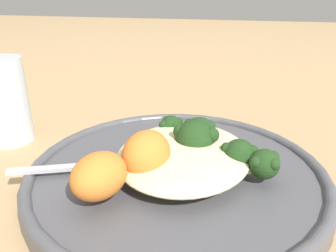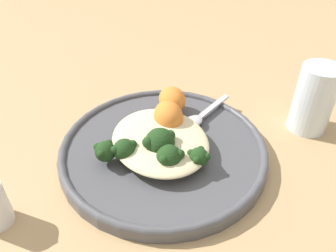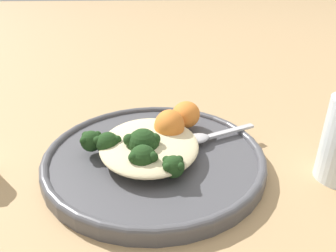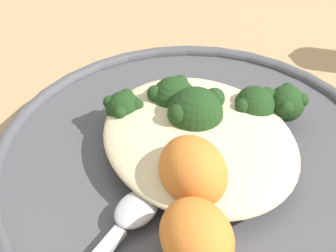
{
  "view_description": "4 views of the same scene",
  "coord_description": "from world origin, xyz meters",
  "px_view_note": "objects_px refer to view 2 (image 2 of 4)",
  "views": [
    {
      "loc": [
        -0.27,
        -0.05,
        0.18
      ],
      "look_at": [
        0.02,
        0.03,
        0.06
      ],
      "focal_mm": 35.0,
      "sensor_mm": 36.0,
      "label": 1
    },
    {
      "loc": [
        0.34,
        -0.14,
        0.33
      ],
      "look_at": [
        -0.0,
        0.03,
        0.04
      ],
      "focal_mm": 35.0,
      "sensor_mm": 36.0,
      "label": 2
    },
    {
      "loc": [
        0.39,
        0.01,
        0.25
      ],
      "look_at": [
        -0.01,
        0.03,
        0.05
      ],
      "focal_mm": 35.0,
      "sensor_mm": 36.0,
      "label": 3
    },
    {
      "loc": [
        -0.22,
        0.19,
        0.31
      ],
      "look_at": [
        0.03,
        0.03,
        0.05
      ],
      "focal_mm": 60.0,
      "sensor_mm": 36.0,
      "label": 4
    }
  ],
  "objects_px": {
    "broccoli_stalk_1": "(132,147)",
    "water_glass": "(314,99)",
    "sweet_potato_chunk_1": "(168,116)",
    "broccoli_stalk_0": "(122,145)",
    "quinoa_mound": "(160,140)",
    "spoon": "(199,117)",
    "sweet_potato_chunk_0": "(172,100)",
    "broccoli_stalk_4": "(188,149)",
    "broccoli_stalk_3": "(168,152)",
    "broccoli_stalk_2": "(160,141)",
    "plate": "(163,148)"
  },
  "relations": [
    {
      "from": "broccoli_stalk_3",
      "to": "water_glass",
      "type": "xyz_separation_m",
      "value": [
        0.01,
        0.25,
        0.02
      ]
    },
    {
      "from": "broccoli_stalk_2",
      "to": "broccoli_stalk_0",
      "type": "bearing_deg",
      "value": -80.28
    },
    {
      "from": "broccoli_stalk_2",
      "to": "spoon",
      "type": "height_order",
      "value": "broccoli_stalk_2"
    },
    {
      "from": "quinoa_mound",
      "to": "spoon",
      "type": "distance_m",
      "value": 0.09
    },
    {
      "from": "broccoli_stalk_0",
      "to": "spoon",
      "type": "distance_m",
      "value": 0.14
    },
    {
      "from": "broccoli_stalk_1",
      "to": "sweet_potato_chunk_0",
      "type": "relative_size",
      "value": 1.86
    },
    {
      "from": "spoon",
      "to": "broccoli_stalk_2",
      "type": "bearing_deg",
      "value": -179.35
    },
    {
      "from": "broccoli_stalk_2",
      "to": "broccoli_stalk_3",
      "type": "xyz_separation_m",
      "value": [
        0.02,
        0.0,
        -0.0
      ]
    },
    {
      "from": "broccoli_stalk_1",
      "to": "water_glass",
      "type": "distance_m",
      "value": 0.29
    },
    {
      "from": "broccoli_stalk_4",
      "to": "water_glass",
      "type": "bearing_deg",
      "value": 80.9
    },
    {
      "from": "broccoli_stalk_4",
      "to": "spoon",
      "type": "height_order",
      "value": "broccoli_stalk_4"
    },
    {
      "from": "spoon",
      "to": "broccoli_stalk_4",
      "type": "bearing_deg",
      "value": -155.21
    },
    {
      "from": "broccoli_stalk_3",
      "to": "spoon",
      "type": "distance_m",
      "value": 0.11
    },
    {
      "from": "broccoli_stalk_0",
      "to": "spoon",
      "type": "xyz_separation_m",
      "value": [
        -0.02,
        0.13,
        -0.01
      ]
    },
    {
      "from": "broccoli_stalk_2",
      "to": "sweet_potato_chunk_0",
      "type": "height_order",
      "value": "broccoli_stalk_2"
    },
    {
      "from": "quinoa_mound",
      "to": "sweet_potato_chunk_1",
      "type": "distance_m",
      "value": 0.04
    },
    {
      "from": "broccoli_stalk_0",
      "to": "spoon",
      "type": "relative_size",
      "value": 1.06
    },
    {
      "from": "spoon",
      "to": "broccoli_stalk_0",
      "type": "bearing_deg",
      "value": 163.9
    },
    {
      "from": "broccoli_stalk_2",
      "to": "water_glass",
      "type": "distance_m",
      "value": 0.25
    },
    {
      "from": "sweet_potato_chunk_0",
      "to": "sweet_potato_chunk_1",
      "type": "xyz_separation_m",
      "value": [
        0.04,
        -0.03,
        0.0
      ]
    },
    {
      "from": "quinoa_mound",
      "to": "sweet_potato_chunk_1",
      "type": "height_order",
      "value": "sweet_potato_chunk_1"
    },
    {
      "from": "quinoa_mound",
      "to": "broccoli_stalk_3",
      "type": "xyz_separation_m",
      "value": [
        0.03,
        -0.0,
        0.0
      ]
    },
    {
      "from": "quinoa_mound",
      "to": "broccoli_stalk_0",
      "type": "distance_m",
      "value": 0.05
    },
    {
      "from": "spoon",
      "to": "water_glass",
      "type": "bearing_deg",
      "value": -48.01
    },
    {
      "from": "sweet_potato_chunk_1",
      "to": "water_glass",
      "type": "height_order",
      "value": "water_glass"
    },
    {
      "from": "broccoli_stalk_3",
      "to": "sweet_potato_chunk_0",
      "type": "distance_m",
      "value": 0.12
    },
    {
      "from": "plate",
      "to": "broccoli_stalk_1",
      "type": "height_order",
      "value": "broccoli_stalk_1"
    },
    {
      "from": "plate",
      "to": "broccoli_stalk_2",
      "type": "height_order",
      "value": "broccoli_stalk_2"
    },
    {
      "from": "sweet_potato_chunk_0",
      "to": "water_glass",
      "type": "xyz_separation_m",
      "value": [
        0.11,
        0.19,
        0.01
      ]
    },
    {
      "from": "broccoli_stalk_1",
      "to": "sweet_potato_chunk_1",
      "type": "relative_size",
      "value": 1.86
    },
    {
      "from": "sweet_potato_chunk_1",
      "to": "broccoli_stalk_0",
      "type": "bearing_deg",
      "value": -76.49
    },
    {
      "from": "plate",
      "to": "sweet_potato_chunk_1",
      "type": "xyz_separation_m",
      "value": [
        -0.03,
        0.02,
        0.03
      ]
    },
    {
      "from": "water_glass",
      "to": "sweet_potato_chunk_1",
      "type": "bearing_deg",
      "value": -108.68
    },
    {
      "from": "broccoli_stalk_1",
      "to": "spoon",
      "type": "bearing_deg",
      "value": 172.48
    },
    {
      "from": "sweet_potato_chunk_0",
      "to": "broccoli_stalk_4",
      "type": "bearing_deg",
      "value": -16.26
    },
    {
      "from": "broccoli_stalk_4",
      "to": "sweet_potato_chunk_1",
      "type": "relative_size",
      "value": 2.24
    },
    {
      "from": "broccoli_stalk_0",
      "to": "spoon",
      "type": "bearing_deg",
      "value": 177.93
    },
    {
      "from": "sweet_potato_chunk_1",
      "to": "water_glass",
      "type": "xyz_separation_m",
      "value": [
        0.07,
        0.22,
        0.01
      ]
    },
    {
      "from": "quinoa_mound",
      "to": "broccoli_stalk_1",
      "type": "xyz_separation_m",
      "value": [
        -0.0,
        -0.04,
        0.0
      ]
    },
    {
      "from": "sweet_potato_chunk_0",
      "to": "sweet_potato_chunk_1",
      "type": "height_order",
      "value": "sweet_potato_chunk_1"
    },
    {
      "from": "plate",
      "to": "broccoli_stalk_4",
      "type": "bearing_deg",
      "value": 25.72
    },
    {
      "from": "broccoli_stalk_3",
      "to": "spoon",
      "type": "bearing_deg",
      "value": 146.04
    },
    {
      "from": "water_glass",
      "to": "broccoli_stalk_0",
      "type": "bearing_deg",
      "value": -100.18
    },
    {
      "from": "broccoli_stalk_1",
      "to": "sweet_potato_chunk_1",
      "type": "height_order",
      "value": "sweet_potato_chunk_1"
    },
    {
      "from": "broccoli_stalk_3",
      "to": "plate",
      "type": "bearing_deg",
      "value": -174.78
    },
    {
      "from": "quinoa_mound",
      "to": "broccoli_stalk_3",
      "type": "bearing_deg",
      "value": -4.56
    },
    {
      "from": "broccoli_stalk_2",
      "to": "broccoli_stalk_3",
      "type": "relative_size",
      "value": 0.82
    },
    {
      "from": "plate",
      "to": "broccoli_stalk_1",
      "type": "distance_m",
      "value": 0.05
    },
    {
      "from": "sweet_potato_chunk_0",
      "to": "spoon",
      "type": "xyz_separation_m",
      "value": [
        0.04,
        0.03,
        -0.02
      ]
    },
    {
      "from": "broccoli_stalk_0",
      "to": "broccoli_stalk_4",
      "type": "height_order",
      "value": "broccoli_stalk_0"
    }
  ]
}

